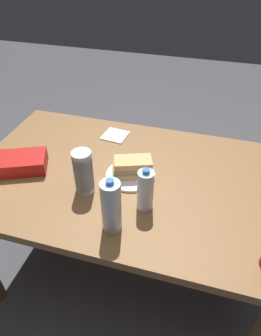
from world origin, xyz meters
name	(u,v)px	position (x,y,z in m)	size (l,w,h in m)	color
ground_plane	(129,268)	(0.00, 0.00, 0.00)	(8.00, 8.00, 0.00)	#4C4C51
dining_table	(129,191)	(0.00, 0.00, 0.67)	(1.50, 0.92, 0.77)	olive
paper_plate	(130,175)	(0.01, 0.00, 0.77)	(0.23, 0.23, 0.01)	white
sandwich	(131,167)	(0.01, 0.00, 0.82)	(0.20, 0.15, 0.08)	#DBB26B
chip_bag	(22,163)	(-0.51, -0.09, 0.80)	(0.23, 0.15, 0.07)	red
water_bottle_tall	(145,190)	(0.12, -0.17, 0.86)	(0.07, 0.07, 0.20)	silver
plastic_cup_stack	(83,172)	(-0.16, -0.14, 0.87)	(0.08, 0.08, 0.20)	silver
water_bottle_spare	(111,206)	(0.03, -0.31, 0.88)	(0.08, 0.08, 0.24)	silver
paper_napkin	(115,135)	(-0.17, 0.31, 0.77)	(0.13, 0.13, 0.01)	white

